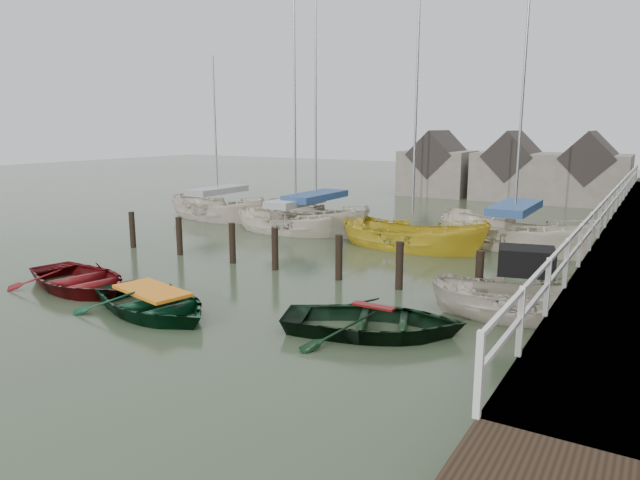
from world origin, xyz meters
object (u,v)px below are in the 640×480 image
Objects in this scene: motorboat at (521,315)px; sailboat_d at (513,246)px; rowboat_dkgreen at (373,334)px; sailboat_e at (218,218)px; rowboat_green at (153,314)px; sailboat_c at (412,248)px; sailboat_a at (296,231)px; sailboat_b at (316,228)px; rowboat_red at (80,290)px.

sailboat_d reaches higher than motorboat.
sailboat_e is (-14.03, 10.74, 0.06)m from rowboat_dkgreen.
sailboat_c is (2.53, 10.79, 0.01)m from rowboat_green.
sailboat_d is 1.25× the size of sailboat_e.
sailboat_a is 0.92× the size of sailboat_b.
rowboat_green is 12.52m from sailboat_b.
sailboat_a is at bearing -95.11° from sailboat_e.
motorboat is at bearing -48.74° from rowboat_green.
rowboat_dkgreen is at bearing -122.96° from sailboat_b.
rowboat_dkgreen is 9.61m from sailboat_c.
sailboat_c is at bearing -3.90° from rowboat_dkgreen.
sailboat_a is (-3.14, 11.20, 0.07)m from rowboat_green.
sailboat_e reaches higher than rowboat_red.
sailboat_e is (-5.21, 11.92, 0.06)m from rowboat_red.
rowboat_red is at bearing 173.73° from sailboat_a.
sailboat_b is at bearing -26.52° from sailboat_a.
rowboat_green is 15.09m from sailboat_e.
rowboat_dkgreen is at bearing -71.30° from rowboat_red.
rowboat_green is (3.46, -0.43, 0.00)m from rowboat_red.
sailboat_a is 1.26× the size of sailboat_e.
motorboat is 8.80m from sailboat_d.
sailboat_a is at bearing 45.27° from motorboat.
sailboat_d is (5.85, 12.93, 0.06)m from rowboat_green.
sailboat_a is 1.08× the size of sailboat_c.
rowboat_red is 15.59m from sailboat_d.
motorboat reaches higher than rowboat_dkgreen.
rowboat_dkgreen is 0.33× the size of sailboat_b.
rowboat_red is 3.49m from rowboat_green.
sailboat_b is 5.94m from sailboat_e.
sailboat_a reaches higher than motorboat.
sailboat_e is (-16.67, 7.95, -0.04)m from motorboat.
motorboat is at bearing -106.39° from sailboat_b.
sailboat_c reaches higher than rowboat_dkgreen.
sailboat_d is (0.49, 11.32, 0.06)m from rowboat_dkgreen.
rowboat_dkgreen is 12.82m from sailboat_a.
rowboat_red is 0.40× the size of sailboat_c.
sailboat_b reaches higher than motorboat.
sailboat_e is at bearing 108.48° from sailboat_b.
sailboat_c is 11.30m from sailboat_e.
rowboat_dkgreen is (5.36, 1.61, 0.00)m from rowboat_green.
sailboat_b is (-10.73, 7.83, -0.03)m from motorboat.
rowboat_green is at bearing 177.03° from sailboat_d.
sailboat_b is at bearing 16.26° from rowboat_dkgreen.
motorboat is 0.40× the size of sailboat_d.
rowboat_green is 0.33× the size of sailboat_b.
rowboat_red is 0.33× the size of sailboat_b.
rowboat_dkgreen is at bearing -120.76° from sailboat_e.
rowboat_red is 1.03× the size of rowboat_green.
rowboat_green is at bearing 85.65° from rowboat_dkgreen.
sailboat_a is 5.64m from sailboat_e.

